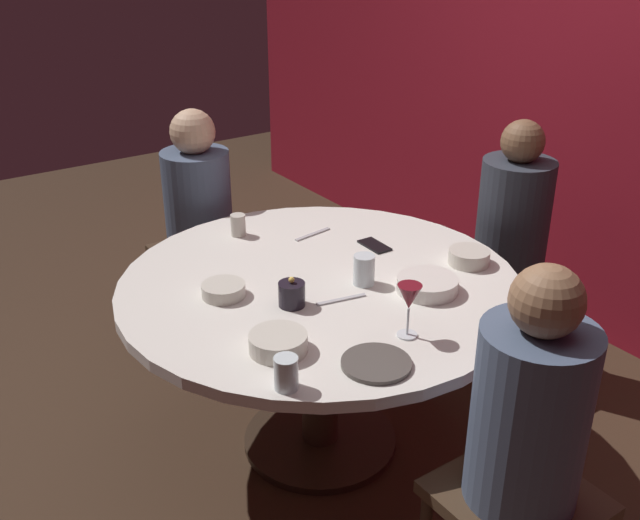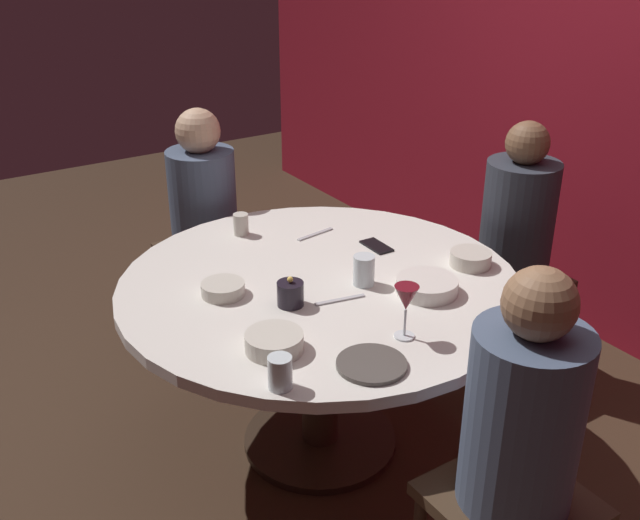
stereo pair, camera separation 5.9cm
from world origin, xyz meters
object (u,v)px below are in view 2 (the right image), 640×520
at_px(wine_glass, 406,300).
at_px(bowl_serving_large, 223,289).
at_px(cell_phone, 376,246).
at_px(seated_diner_right, 522,424).
at_px(candle_holder, 290,294).
at_px(dinner_plate, 372,364).
at_px(seated_diner_back, 517,224).
at_px(cup_by_right_diner, 280,372).
at_px(bowl_small_white, 427,286).
at_px(seated_diner_left, 203,201).
at_px(cup_by_left_diner, 364,270).
at_px(cup_near_candle, 241,224).
at_px(bowl_sauce_side, 274,342).
at_px(bowl_salad_center, 471,259).
at_px(dining_table, 320,313).

distance_m(wine_glass, bowl_serving_large, 0.66).
bearing_deg(cell_phone, seated_diner_right, 74.16).
height_order(seated_diner_right, cell_phone, seated_diner_right).
height_order(candle_holder, dinner_plate, candle_holder).
height_order(seated_diner_back, wine_glass, seated_diner_back).
relative_size(dinner_plate, cup_by_right_diner, 2.12).
distance_m(bowl_serving_large, bowl_small_white, 0.70).
distance_m(bowl_serving_large, cup_by_right_diner, 0.58).
bearing_deg(cup_by_right_diner, seated_diner_left, 163.16).
xyz_separation_m(candle_holder, cell_phone, (-0.22, 0.52, -0.04)).
height_order(bowl_small_white, cup_by_left_diner, cup_by_left_diner).
xyz_separation_m(bowl_small_white, cup_by_right_diner, (0.21, -0.70, 0.02)).
xyz_separation_m(seated_diner_back, seated_diner_right, (0.96, -1.00, 0.00)).
bearing_deg(seated_diner_back, seated_diner_right, 43.74).
xyz_separation_m(wine_glass, dinner_plate, (0.08, -0.18, -0.12)).
relative_size(seated_diner_back, candle_holder, 10.99).
bearing_deg(dinner_plate, bowl_small_white, 121.12).
bearing_deg(seated_diner_right, cup_by_left_diner, -7.58).
height_order(seated_diner_back, bowl_serving_large, seated_diner_back).
xyz_separation_m(bowl_small_white, cup_near_candle, (-0.80, -0.30, 0.02)).
relative_size(candle_holder, wine_glass, 0.60).
height_order(seated_diner_left, cup_by_right_diner, seated_diner_left).
relative_size(seated_diner_left, bowl_sauce_side, 6.43).
bearing_deg(seated_diner_back, cup_near_candle, -26.45).
relative_size(bowl_small_white, cup_by_left_diner, 1.96).
height_order(candle_holder, bowl_salad_center, candle_holder).
bearing_deg(seated_diner_right, bowl_serving_large, 17.88).
distance_m(candle_holder, cell_phone, 0.57).
height_order(candle_holder, cup_by_left_diner, cup_by_left_diner).
bearing_deg(bowl_serving_large, wine_glass, 32.10).
relative_size(dining_table, bowl_sauce_side, 8.12).
bearing_deg(cup_near_candle, dinner_plate, -6.91).
distance_m(seated_diner_back, cup_by_left_diner, 0.89).
distance_m(dining_table, cup_near_candle, 0.55).
height_order(seated_diner_left, bowl_salad_center, seated_diner_left).
bearing_deg(wine_glass, dining_table, -178.87).
xyz_separation_m(wine_glass, bowl_sauce_side, (-0.15, -0.37, -0.10)).
bearing_deg(wine_glass, cell_phone, 150.29).
bearing_deg(cell_phone, wine_glass, 62.06).
distance_m(dining_table, candle_holder, 0.27).
height_order(bowl_sauce_side, cup_by_right_diner, cup_by_right_diner).
xyz_separation_m(seated_diner_right, candle_holder, (-0.86, -0.18, 0.05)).
bearing_deg(dining_table, cup_by_left_diner, 46.30).
relative_size(candle_holder, bowl_small_white, 0.50).
bearing_deg(dining_table, candle_holder, -61.71).
relative_size(seated_diner_left, bowl_small_white, 5.37).
distance_m(seated_diner_left, dinner_plate, 1.53).
relative_size(cup_near_candle, cup_by_right_diner, 0.90).
bearing_deg(bowl_salad_center, dining_table, -110.63).
xyz_separation_m(dining_table, seated_diner_right, (0.96, 0.00, 0.13)).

